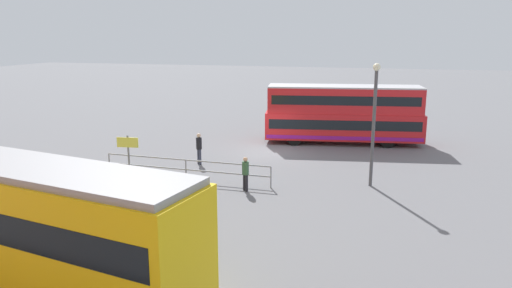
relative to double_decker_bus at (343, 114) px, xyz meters
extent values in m
plane|color=slate|center=(4.04, 3.69, -1.98)|extent=(160.00, 160.00, 0.00)
cube|color=red|center=(-0.01, 0.00, -0.74)|extent=(10.61, 4.09, 1.77)
cube|color=red|center=(-0.01, 0.00, 0.97)|extent=(10.29, 3.94, 1.67)
cube|color=black|center=(-0.01, 0.00, -0.53)|extent=(10.10, 4.04, 0.64)
cube|color=black|center=(-0.01, 0.00, 1.06)|extent=(9.78, 3.89, 0.60)
cube|color=#8C198C|center=(-0.01, 0.00, -1.38)|extent=(10.41, 4.10, 0.24)
cube|color=#B2B2B7|center=(-0.01, 0.00, 1.86)|extent=(10.29, 3.94, 0.10)
cylinder|color=black|center=(3.16, 0.51, -1.48)|extent=(1.37, 2.56, 1.00)
cylinder|color=black|center=(-2.82, -0.45, -1.48)|extent=(1.37, 2.56, 1.00)
cube|color=black|center=(8.70, 20.79, -1.85)|extent=(14.41, 4.84, 0.25)
cylinder|color=#33384C|center=(7.22, 7.71, -1.54)|extent=(0.14, 0.14, 0.87)
cylinder|color=#33384C|center=(7.38, 7.56, -1.54)|extent=(0.14, 0.14, 0.87)
cylinder|color=black|center=(7.30, 7.64, -0.77)|extent=(0.45, 0.45, 0.67)
sphere|color=beige|center=(7.30, 7.64, -0.31)|extent=(0.24, 0.24, 0.24)
cylinder|color=black|center=(3.47, 11.41, -1.58)|extent=(0.14, 0.14, 0.80)
cylinder|color=black|center=(3.31, 11.57, -1.58)|extent=(0.14, 0.14, 0.80)
cylinder|color=#335938|center=(3.39, 11.49, -0.87)|extent=(0.45, 0.45, 0.62)
sphere|color=tan|center=(3.39, 11.49, -0.45)|extent=(0.22, 0.22, 0.22)
cube|color=gray|center=(6.79, 10.65, -0.93)|extent=(8.88, 0.24, 0.06)
cube|color=gray|center=(6.79, 10.65, -1.43)|extent=(8.88, 0.24, 0.06)
cylinder|color=gray|center=(2.35, 10.74, -1.45)|extent=(0.07, 0.07, 1.05)
cylinder|color=gray|center=(6.79, 10.65, -1.45)|extent=(0.07, 0.07, 1.05)
cylinder|color=gray|center=(11.23, 10.57, -1.45)|extent=(0.07, 0.07, 1.05)
cylinder|color=slate|center=(9.80, 10.97, -0.88)|extent=(0.10, 0.10, 2.20)
cube|color=#D8D84C|center=(9.80, 11.01, -0.13)|extent=(1.12, 0.20, 0.52)
cylinder|color=#4C4C51|center=(-2.25, 9.11, 0.81)|extent=(0.16, 0.16, 5.58)
sphere|color=#F2EFCC|center=(-2.25, 9.11, 3.75)|extent=(0.36, 0.36, 0.36)
camera|label=1|loc=(-2.84, 31.96, 5.21)|focal=33.42mm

